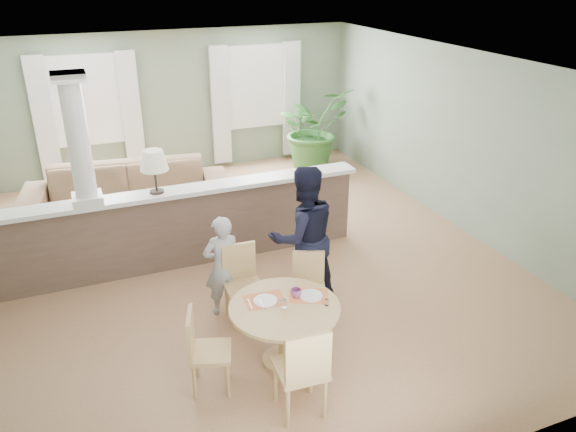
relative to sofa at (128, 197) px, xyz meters
name	(u,v)px	position (x,y,z in m)	size (l,w,h in m)	color
ground	(242,260)	(1.27, -1.80, -0.46)	(8.00, 8.00, 0.00)	tan
room_shell	(222,123)	(1.24, -1.17, 1.35)	(7.02, 8.02, 2.71)	gray
pony_wall	(165,220)	(0.29, -1.60, 0.25)	(5.32, 0.38, 2.70)	brown
sofa	(128,197)	(0.00, 0.00, 0.00)	(3.16, 1.24, 0.92)	#89694A
houseplant	(313,128)	(3.80, 1.40, 0.34)	(1.44, 1.25, 1.60)	#306528
dining_table	(285,317)	(1.02, -4.04, 0.08)	(1.13, 1.13, 0.77)	tan
chair_far_boy	(242,280)	(0.86, -3.12, 0.04)	(0.43, 0.43, 0.91)	tan
chair_far_man	(308,285)	(1.55, -3.46, 0.01)	(0.50, 0.50, 0.85)	tan
chair_near	(303,368)	(0.88, -4.83, 0.08)	(0.46, 0.46, 0.98)	tan
chair_side	(203,348)	(0.15, -4.13, 0.02)	(0.49, 0.49, 0.86)	tan
child_person	(223,266)	(0.69, -2.93, 0.16)	(0.45, 0.30, 1.25)	#9D9DA2
man_person	(303,237)	(1.65, -3.07, 0.42)	(0.86, 0.67, 1.76)	black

